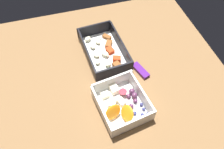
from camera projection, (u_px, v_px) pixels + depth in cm
name	position (u px, v px, depth cm)	size (l,w,h in cm)	color
table_surface	(111.00, 84.00, 72.02)	(80.00, 80.00, 2.00)	brown
pasta_container	(104.00, 51.00, 76.93)	(22.74, 14.75, 5.34)	white
fruit_bowl	(121.00, 104.00, 64.42)	(17.71, 15.94, 5.90)	white
candy_bar	(141.00, 70.00, 73.27)	(7.00, 2.40, 1.20)	#51197A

